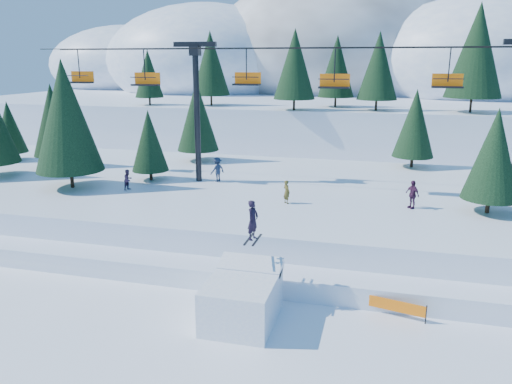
% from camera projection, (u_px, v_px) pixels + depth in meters
% --- Properties ---
extents(ground, '(160.00, 160.00, 0.00)m').
position_uv_depth(ground, '(251.00, 356.00, 20.03)').
color(ground, white).
rests_on(ground, ground).
extents(mid_shelf, '(70.00, 22.00, 2.50)m').
position_uv_depth(mid_shelf, '(315.00, 205.00, 36.55)').
color(mid_shelf, white).
rests_on(mid_shelf, ground).
extents(berm, '(70.00, 6.00, 1.10)m').
position_uv_depth(berm, '(289.00, 266.00, 27.37)').
color(berm, white).
rests_on(berm, ground).
extents(mountain_ridge, '(119.00, 61.21, 26.46)m').
position_uv_depth(mountain_ridge, '(331.00, 71.00, 87.39)').
color(mountain_ridge, white).
rests_on(mountain_ridge, ground).
extents(jump_kicker, '(3.01, 4.28, 5.30)m').
position_uv_depth(jump_kicker, '(243.00, 297.00, 22.49)').
color(jump_kicker, white).
rests_on(jump_kicker, ground).
extents(chairlift, '(46.00, 3.21, 10.28)m').
position_uv_depth(chairlift, '(331.00, 93.00, 34.32)').
color(chairlift, black).
rests_on(chairlift, mid_shelf).
extents(conifer_stand, '(60.09, 17.75, 9.14)m').
position_uv_depth(conifer_stand, '(325.00, 128.00, 35.44)').
color(conifer_stand, black).
rests_on(conifer_stand, mid_shelf).
extents(distant_skiers, '(27.11, 6.42, 1.86)m').
position_uv_depth(distant_skiers, '(287.00, 180.00, 35.07)').
color(distant_skiers, '#431D3B').
rests_on(distant_skiers, mid_shelf).
extents(banner_near, '(2.79, 0.70, 0.90)m').
position_uv_depth(banner_near, '(395.00, 306.00, 22.98)').
color(banner_near, black).
rests_on(banner_near, ground).
extents(banner_far, '(2.77, 0.74, 0.90)m').
position_uv_depth(banner_far, '(457.00, 306.00, 22.95)').
color(banner_far, black).
rests_on(banner_far, ground).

